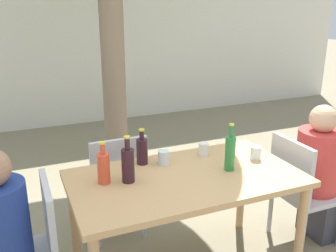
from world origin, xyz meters
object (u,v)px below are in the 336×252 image
(dining_table_front, at_px, (186,188))
(drinking_glass_2, at_px, (204,149))
(patio_chair_0, at_px, (32,248))
(wine_bottle_0, at_px, (142,150))
(soda_bottle_2, at_px, (104,167))
(person_seated_1, at_px, (324,180))
(wine_bottle_1, at_px, (128,164))
(patio_chair_2, at_px, (117,181))
(green_bottle_3, at_px, (230,152))
(patio_chair_1, at_px, (300,186))
(drinking_glass_0, at_px, (256,153))
(drinking_glass_1, at_px, (164,157))

(dining_table_front, distance_m, drinking_glass_2, 0.39)
(patio_chair_0, relative_size, wine_bottle_0, 3.47)
(wine_bottle_0, relative_size, soda_bottle_2, 0.94)
(dining_table_front, relative_size, patio_chair_0, 1.69)
(patio_chair_0, distance_m, person_seated_1, 2.20)
(person_seated_1, bearing_deg, drinking_glass_2, 74.97)
(person_seated_1, bearing_deg, wine_bottle_1, 87.61)
(patio_chair_2, bearing_deg, green_bottle_3, 132.11)
(dining_table_front, relative_size, wine_bottle_1, 4.94)
(patio_chair_2, relative_size, wine_bottle_1, 2.91)
(patio_chair_0, xyz_separation_m, patio_chair_1, (1.96, 0.00, 0.00))
(soda_bottle_2, relative_size, drinking_glass_2, 2.79)
(soda_bottle_2, relative_size, drinking_glass_0, 2.88)
(patio_chair_2, distance_m, drinking_glass_2, 0.76)
(dining_table_front, height_order, drinking_glass_2, drinking_glass_2)
(patio_chair_1, height_order, patio_chair_2, same)
(drinking_glass_1, bearing_deg, wine_bottle_0, 153.21)
(green_bottle_3, bearing_deg, soda_bottle_2, 170.43)
(person_seated_1, bearing_deg, patio_chair_1, 90.00)
(green_bottle_3, bearing_deg, wine_bottle_0, 147.18)
(person_seated_1, relative_size, drinking_glass_1, 11.33)
(green_bottle_3, bearing_deg, patio_chair_1, 2.68)
(person_seated_1, bearing_deg, patio_chair_0, 90.00)
(dining_table_front, distance_m, wine_bottle_1, 0.43)
(person_seated_1, relative_size, drinking_glass_0, 11.92)
(drinking_glass_0, relative_size, drinking_glass_1, 0.95)
(patio_chair_1, xyz_separation_m, patio_chair_2, (-1.28, 0.64, 0.00))
(dining_table_front, bearing_deg, wine_bottle_1, 169.84)
(wine_bottle_0, relative_size, drinking_glass_0, 2.70)
(person_seated_1, relative_size, wine_bottle_1, 3.71)
(patio_chair_2, distance_m, wine_bottle_0, 0.52)
(dining_table_front, xyz_separation_m, patio_chair_0, (-0.98, 0.00, -0.19))
(soda_bottle_2, bearing_deg, person_seated_1, -3.54)
(person_seated_1, xyz_separation_m, wine_bottle_0, (-1.42, 0.29, 0.37))
(wine_bottle_1, bearing_deg, person_seated_1, -2.39)
(patio_chair_2, xyz_separation_m, drinking_glass_0, (0.88, -0.59, 0.32))
(patio_chair_0, relative_size, drinking_glass_2, 9.06)
(wine_bottle_0, height_order, drinking_glass_2, wine_bottle_0)
(dining_table_front, relative_size, patio_chair_1, 1.69)
(drinking_glass_0, xyz_separation_m, drinking_glass_1, (-0.65, 0.17, 0.00))
(wine_bottle_1, relative_size, drinking_glass_0, 3.21)
(patio_chair_1, xyz_separation_m, wine_bottle_1, (-1.35, 0.07, 0.39))
(patio_chair_0, distance_m, soda_bottle_2, 0.61)
(drinking_glass_0, bearing_deg, drinking_glass_1, 165.04)
(drinking_glass_0, relative_size, drinking_glass_2, 0.97)
(dining_table_front, relative_size, drinking_glass_2, 15.36)
(wine_bottle_1, relative_size, green_bottle_3, 0.93)
(patio_chair_2, relative_size, drinking_glass_2, 9.06)
(soda_bottle_2, height_order, green_bottle_3, green_bottle_3)
(patio_chair_2, relative_size, drinking_glass_0, 9.36)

